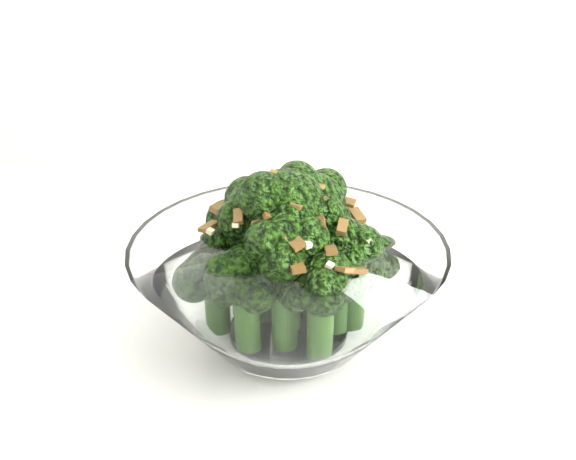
{
  "coord_description": "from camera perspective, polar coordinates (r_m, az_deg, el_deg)",
  "views": [
    {
      "loc": [
        0.11,
        -0.26,
        1.07
      ],
      "look_at": [
        0.07,
        0.16,
        0.85
      ],
      "focal_mm": 40.0,
      "sensor_mm": 36.0,
      "label": 1
    }
  ],
  "objects": [
    {
      "name": "broccoli_dish",
      "position": [
        0.49,
        0.18,
        -4.3
      ],
      "size": [
        0.24,
        0.24,
        0.15
      ],
      "color": "white",
      "rests_on": "table"
    },
    {
      "name": "table",
      "position": [
        0.57,
        -12.23,
        -15.43
      ],
      "size": [
        1.28,
        0.93,
        0.75
      ],
      "color": "white",
      "rests_on": "ground"
    }
  ]
}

